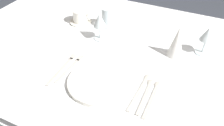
{
  "coord_description": "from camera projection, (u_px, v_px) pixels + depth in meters",
  "views": [
    {
      "loc": [
        0.32,
        -0.85,
        1.42
      ],
      "look_at": [
        -0.02,
        -0.13,
        0.76
      ],
      "focal_mm": 37.45,
      "sensor_mm": 36.0,
      "label": 1
    }
  ],
  "objects": [
    {
      "name": "saucer_left",
      "position": [
        81.0,
        22.0,
        1.35
      ],
      "size": [
        0.12,
        0.12,
        0.01
      ],
      "primitive_type": "cylinder",
      "color": "white",
      "rests_on": "dining_table"
    },
    {
      "name": "dinner_plate",
      "position": [
        100.0,
        82.0,
        0.96
      ],
      "size": [
        0.26,
        0.26,
        0.02
      ],
      "primitive_type": "cylinder",
      "color": "white",
      "rests_on": "dining_table"
    },
    {
      "name": "wine_glass_left",
      "position": [
        100.0,
        21.0,
        1.16
      ],
      "size": [
        0.07,
        0.07,
        0.15
      ],
      "color": "silver",
      "rests_on": "dining_table"
    },
    {
      "name": "spoon_dessert",
      "position": [
        147.0,
        92.0,
        0.92
      ],
      "size": [
        0.03,
        0.2,
        0.01
      ],
      "color": "beige",
      "rests_on": "dining_table"
    },
    {
      "name": "drink_tumbler",
      "position": [
        108.0,
        19.0,
        1.29
      ],
      "size": [
        0.07,
        0.07,
        0.11
      ],
      "color": "silver",
      "rests_on": "dining_table"
    },
    {
      "name": "wine_glass_centre",
      "position": [
        207.0,
        36.0,
        1.07
      ],
      "size": [
        0.07,
        0.07,
        0.14
      ],
      "color": "silver",
      "rests_on": "dining_table"
    },
    {
      "name": "fork_outer",
      "position": [
        71.0,
        67.0,
        1.04
      ],
      "size": [
        0.02,
        0.21,
        0.0
      ],
      "color": "beige",
      "rests_on": "dining_table"
    },
    {
      "name": "spoon_tea",
      "position": [
        154.0,
        94.0,
        0.91
      ],
      "size": [
        0.03,
        0.21,
        0.01
      ],
      "color": "beige",
      "rests_on": "dining_table"
    },
    {
      "name": "dining_table",
      "position": [
        125.0,
        65.0,
        1.18
      ],
      "size": [
        1.8,
        1.11,
        0.74
      ],
      "color": "white",
      "rests_on": "ground"
    },
    {
      "name": "fork_inner",
      "position": [
        63.0,
        67.0,
        1.04
      ],
      "size": [
        0.02,
        0.23,
        0.0
      ],
      "color": "beige",
      "rests_on": "dining_table"
    },
    {
      "name": "spoon_soup",
      "position": [
        142.0,
        87.0,
        0.94
      ],
      "size": [
        0.03,
        0.23,
        0.01
      ],
      "color": "beige",
      "rests_on": "dining_table"
    },
    {
      "name": "napkin_folded",
      "position": [
        177.0,
        42.0,
        1.06
      ],
      "size": [
        0.07,
        0.07,
        0.15
      ],
      "primitive_type": "cone",
      "color": "white",
      "rests_on": "dining_table"
    },
    {
      "name": "coffee_cup_left",
      "position": [
        81.0,
        16.0,
        1.32
      ],
      "size": [
        0.11,
        0.08,
        0.07
      ],
      "color": "white",
      "rests_on": "saucer_left"
    }
  ]
}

